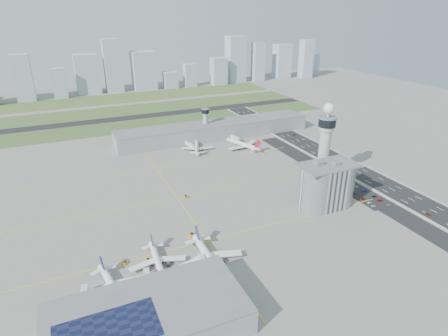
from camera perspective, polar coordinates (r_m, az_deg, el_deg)
name	(u,v)px	position (r m, az deg, el deg)	size (l,w,h in m)	color
ground	(244,205)	(265.37, 3.10, -5.71)	(1000.00, 1000.00, 0.00)	gray
grass_strip_0	(144,125)	(457.94, -12.15, 6.48)	(480.00, 50.00, 0.08)	#3B5829
grass_strip_1	(131,110)	(529.10, -13.98, 8.56)	(480.00, 60.00, 0.08)	#445F2D
grass_strip_2	(121,98)	(606.02, -15.46, 10.23)	(480.00, 70.00, 0.08)	#485F2D
runway	(137,117)	(492.90, -13.12, 7.58)	(480.00, 22.00, 0.10)	black
highway	(369,178)	(329.21, 21.25, -1.36)	(28.00, 500.00, 0.10)	black
barrier_left	(356,180)	(319.69, 19.47, -1.71)	(0.60, 500.00, 1.20)	#9E9E99
barrier_right	(382,174)	(338.62, 22.96, -0.85)	(0.60, 500.00, 1.20)	#9E9E99
landside_road	(354,188)	(306.37, 19.18, -2.89)	(18.00, 260.00, 0.08)	black
parking_lot	(363,195)	(297.52, 20.43, -3.88)	(20.00, 44.00, 0.10)	black
taxiway_line_h_0	(207,241)	(227.97, -2.56, -11.05)	(260.00, 0.60, 0.01)	yellow
taxiway_line_h_1	(177,198)	(276.87, -7.18, -4.56)	(260.00, 0.60, 0.01)	yellow
taxiway_line_h_2	(156,168)	(329.46, -10.31, -0.06)	(260.00, 0.60, 0.01)	yellow
taxiway_line_v	(177,198)	(276.87, -7.18, -4.56)	(0.60, 260.00, 0.01)	yellow
control_tower	(325,141)	(294.40, 15.15, 3.95)	(14.00, 14.00, 64.50)	#ADAAA5
secondary_tower	(205,121)	(396.88, -2.84, 7.22)	(8.60, 8.60, 31.90)	#ADAAA5
admin_building	(326,185)	(268.41, 15.29, -2.54)	(42.00, 24.00, 33.50)	#B2B2B7
terminal_pier	(215,130)	(401.82, -1.37, 5.82)	(210.00, 32.00, 15.80)	gray
near_terminal	(147,319)	(174.92, -11.58, -21.58)	(84.00, 42.00, 13.00)	gray
airplane_near_a	(113,284)	(196.91, -16.55, -16.60)	(38.10, 32.39, 10.67)	white
airplane_near_b	(158,259)	(208.07, -10.07, -13.51)	(36.60, 31.11, 10.25)	white
airplane_near_c	(210,255)	(206.10, -2.17, -13.10)	(44.97, 38.22, 12.59)	white
airplane_far_a	(197,145)	(365.94, -4.16, 3.54)	(37.34, 31.74, 10.46)	white
airplane_far_b	(243,142)	(371.24, 2.87, 4.02)	(44.14, 37.52, 12.36)	white
jet_bridge_near_0	(83,309)	(191.77, -20.74, -19.51)	(14.00, 3.00, 5.70)	silver
jet_bridge_near_1	(148,291)	(193.26, -11.48, -17.84)	(14.00, 3.00, 5.70)	silver
jet_bridge_near_2	(206,274)	(199.31, -2.76, -15.83)	(14.00, 3.00, 5.70)	silver
jet_bridge_far_0	(186,144)	(376.66, -5.76, 3.68)	(14.00, 3.00, 5.70)	silver
jet_bridge_far_1	(232,137)	(394.12, 1.15, 4.70)	(14.00, 3.00, 5.70)	silver
tug_0	(125,263)	(216.39, -14.82, -13.80)	(1.89, 2.75, 1.60)	orange
tug_1	(148,260)	(215.27, -11.49, -13.59)	(2.32, 3.37, 1.96)	yellow
tug_2	(192,235)	(232.30, -4.94, -10.08)	(2.52, 3.67, 2.13)	#CC9400
tug_3	(186,196)	(276.50, -5.88, -4.32)	(2.22, 3.22, 1.87)	orange
tug_4	(199,153)	(357.53, -3.88, 2.35)	(2.46, 3.58, 2.08)	#E1CE02
tug_5	(264,153)	(357.57, 6.06, 2.24)	(2.00, 2.91, 1.69)	yellow
car_lot_0	(374,206)	(283.04, 21.84, -5.39)	(1.55, 3.86, 1.31)	silver
car_lot_1	(370,203)	(286.79, 21.32, -4.94)	(1.21, 3.48, 1.15)	gray
car_lot_2	(363,199)	(290.92, 20.40, -4.39)	(1.93, 4.18, 1.16)	#A7160A
car_lot_3	(353,193)	(296.30, 19.08, -3.68)	(1.52, 3.74, 1.08)	black
car_lot_4	(350,190)	(301.00, 18.63, -3.18)	(1.31, 3.26, 1.11)	navy
car_lot_5	(340,185)	(306.28, 17.30, -2.53)	(1.28, 3.67, 1.21)	#B6B8BF
car_lot_6	(389,205)	(289.08, 23.86, -5.16)	(1.81, 3.93, 1.09)	gray
car_lot_7	(380,200)	(292.94, 22.69, -4.55)	(1.83, 4.51, 1.31)	#AE0B12
car_lot_8	(374,196)	(297.25, 21.93, -4.02)	(1.42, 3.53, 1.20)	black
car_lot_9	(364,190)	(304.01, 20.60, -3.19)	(1.39, 3.97, 1.31)	navy
car_lot_10	(356,187)	(307.83, 19.52, -2.70)	(2.02, 4.39, 1.22)	silver
car_lot_11	(350,183)	(312.94, 18.71, -2.14)	(1.79, 4.41, 1.28)	gray
car_hw_0	(428,214)	(288.03, 28.68, -6.21)	(1.34, 3.33, 1.13)	maroon
car_hw_1	(336,159)	(356.95, 16.70, 1.26)	(1.24, 3.55, 1.17)	black
car_hw_2	(294,135)	(416.65, 10.60, 5.01)	(1.91, 4.15, 1.15)	navy
car_hw_4	(258,122)	(458.59, 5.18, 7.00)	(1.46, 3.62, 1.23)	slate
skyline_bldg_5	(23,78)	(634.01, -28.30, 11.98)	(25.49, 20.39, 66.89)	#9EADC1
skyline_bldg_6	(59,83)	(632.59, -23.80, 11.74)	(20.04, 16.03, 45.20)	#9EADC1
skyline_bldg_7	(87,74)	(651.82, -20.12, 13.29)	(35.76, 28.61, 61.22)	#9EADC1
skyline_bldg_8	(113,66)	(649.20, -16.61, 14.69)	(26.33, 21.06, 83.39)	#9EADC1
skyline_bldg_9	(144,71)	(660.01, -12.14, 14.31)	(36.96, 29.57, 62.11)	#9EADC1
skyline_bldg_10	(171,80)	(664.84, -8.14, 13.14)	(23.01, 18.41, 27.75)	#9EADC1
skyline_bldg_11	(190,75)	(673.96, -5.23, 13.89)	(20.22, 16.18, 38.97)	#9EADC1
skyline_bldg_12	(219,71)	(690.62, -0.82, 14.54)	(26.14, 20.92, 46.89)	#9EADC1
skyline_bldg_13	(236,59)	(715.16, 1.77, 16.22)	(32.26, 25.81, 81.20)	#9EADC1
skyline_bldg_14	(258,62)	(729.77, 5.21, 15.79)	(21.59, 17.28, 68.75)	#9EADC1
skyline_bldg_15	(282,61)	(767.49, 8.81, 15.79)	(30.25, 24.20, 63.40)	#9EADC1
skyline_bldg_16	(306,59)	(774.84, 12.40, 15.91)	(23.04, 18.43, 71.56)	#9EADC1
skyline_bldg_17	(312,64)	(820.14, 13.31, 15.14)	(22.64, 18.11, 41.06)	#9EADC1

